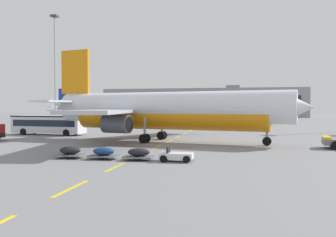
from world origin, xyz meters
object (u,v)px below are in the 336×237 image
Objects in this scene: airliner_mid_left at (220,111)px; apron_shuttle_bus at (48,124)px; apron_light_mast_near at (55,57)px; baggage_train at (121,153)px; airliner_foreground at (164,110)px; airliner_far_right at (89,110)px.

airliner_mid_left reaches higher than apron_shuttle_bus.
apron_shuttle_bus is 0.43× the size of apron_light_mast_near.
apron_light_mast_near is at bearing -147.19° from airliner_mid_left.
baggage_train is 0.41× the size of apron_light_mast_near.
airliner_foreground reaches higher than baggage_train.
apron_light_mast_near is at bearing -88.75° from airliner_far_right.
apron_light_mast_near is at bearing 123.06° from baggage_train.
airliner_far_right is 2.58× the size of baggage_train.
baggage_train is (-3.42, -85.74, -2.56)m from airliner_mid_left.
apron_shuttle_bus is at bearing 159.91° from airliner_foreground.
airliner_far_right is 26.51m from apron_light_mast_near.
baggage_train is at bearing -56.94° from apron_light_mast_near.
apron_shuttle_bus reaches higher than baggage_train.
apron_shuttle_bus is at bearing -71.96° from airliner_far_right.
airliner_far_right reaches higher than apron_shuttle_bus.
airliner_foreground is at bearing -59.25° from airliner_far_right.
airliner_foreground is 2.83× the size of apron_shuttle_bus.
airliner_mid_left is 0.91× the size of airliner_far_right.
airliner_far_right is 61.29m from apron_shuttle_bus.
airliner_mid_left is at bearing 69.64° from apron_shuttle_bus.
apron_light_mast_near reaches higher than airliner_far_right.
airliner_foreground is 76.31m from airliner_far_right.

